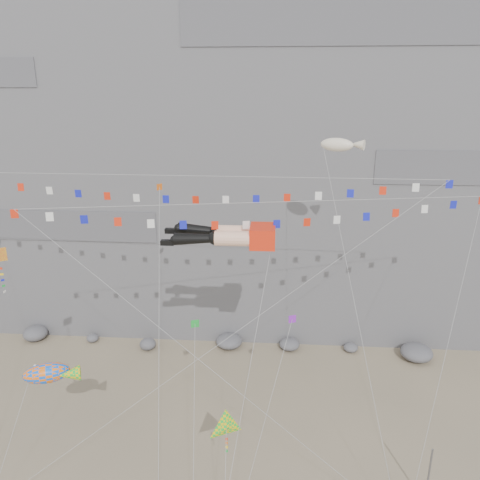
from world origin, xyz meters
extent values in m
cube|color=slate|center=(0.00, 32.00, 25.00)|extent=(80.00, 28.00, 50.00)
cylinder|color=slate|center=(13.87, -0.71, 2.05)|extent=(0.12, 0.12, 4.10)
cube|color=red|center=(3.44, 4.94, 15.42)|extent=(1.63, 2.24, 1.32)
cylinder|color=#FFC09F|center=(1.50, 4.28, 15.42)|extent=(2.24, 0.98, 0.98)
sphere|color=black|center=(0.38, 4.28, 15.42)|extent=(0.90, 0.90, 0.90)
cone|color=black|center=(-0.94, 4.28, 15.35)|extent=(2.68, 0.82, 0.91)
cube|color=black|center=(-2.72, 4.28, 15.05)|extent=(0.87, 0.39, 0.33)
cylinder|color=#FFC09F|center=(1.50, 5.60, 15.42)|extent=(2.24, 0.98, 0.98)
sphere|color=black|center=(0.38, 5.60, 15.42)|extent=(0.90, 0.90, 0.90)
cone|color=black|center=(-0.94, 5.60, 15.55)|extent=(2.69, 0.82, 0.98)
cube|color=black|center=(-2.72, 5.61, 15.46)|extent=(0.87, 0.39, 0.33)
cylinder|color=gray|center=(2.34, -1.37, 7.74)|extent=(0.03, 0.03, 20.01)
cylinder|color=gray|center=(-7.84, 1.78, 9.48)|extent=(0.03, 0.03, 24.43)
cylinder|color=gray|center=(7.78, 1.25, 8.85)|extent=(0.03, 0.03, 21.12)
cylinder|color=gray|center=(-11.00, -2.34, 4.05)|extent=(0.03, 0.03, 9.37)
cylinder|color=gray|center=(10.15, 3.33, 10.44)|extent=(0.03, 0.03, 24.63)
cylinder|color=gray|center=(-2.72, 0.58, 9.04)|extent=(0.03, 0.03, 22.97)
cylinder|color=gray|center=(3.72, -0.93, 5.06)|extent=(0.03, 0.03, 14.24)
cylinder|color=gray|center=(-0.31, -1.64, 4.79)|extent=(0.03, 0.03, 14.40)
camera|label=1|loc=(4.05, -24.17, 24.43)|focal=35.00mm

